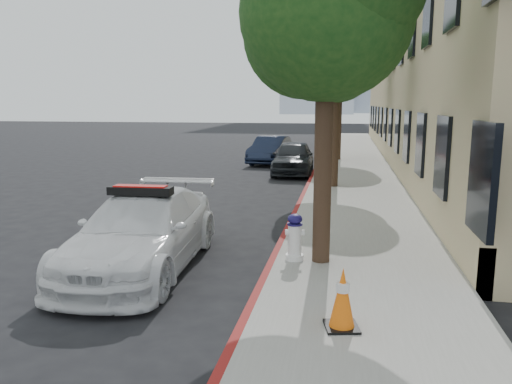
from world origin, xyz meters
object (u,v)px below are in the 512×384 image
at_px(police_car, 142,231).
at_px(fire_hydrant, 295,238).
at_px(parked_car_mid, 293,157).
at_px(parked_car_far, 271,150).
at_px(traffic_cone, 342,298).

height_order(police_car, fire_hydrant, police_car).
height_order(police_car, parked_car_mid, police_car).
bearing_deg(parked_car_far, parked_car_mid, -60.62).
height_order(parked_car_far, fire_hydrant, parked_car_far).
bearing_deg(parked_car_mid, parked_car_far, 110.65).
xyz_separation_m(police_car, traffic_cone, (3.43, -2.10, -0.13)).
distance_m(parked_car_mid, traffic_cone, 14.37).
xyz_separation_m(police_car, parked_car_mid, (1.35, 12.12, 0.01)).
height_order(parked_car_mid, fire_hydrant, parked_car_mid).
relative_size(fire_hydrant, traffic_cone, 1.07).
distance_m(parked_car_far, traffic_cone, 17.93).
height_order(parked_car_mid, traffic_cone, parked_car_mid).
distance_m(police_car, parked_car_mid, 12.19).
relative_size(parked_car_far, traffic_cone, 5.08).
xyz_separation_m(parked_car_far, traffic_cone, (3.50, -17.59, -0.11)).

